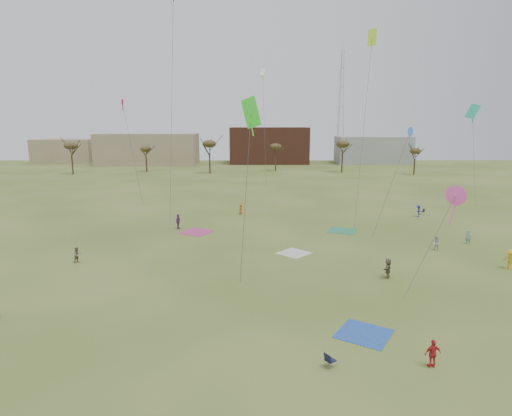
{
  "coord_description": "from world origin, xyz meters",
  "views": [
    {
      "loc": [
        -0.21,
        -26.29,
        13.07
      ],
      "look_at": [
        0.0,
        12.0,
        5.5
      ],
      "focal_mm": 29.85,
      "sensor_mm": 36.0,
      "label": 1
    }
  ],
  "objects_px": {
    "spectator_fore_a": "(433,354)",
    "camp_chair_center": "(330,363)",
    "radio_tower": "(341,106)",
    "camp_chair_right": "(422,213)"
  },
  "relations": [
    {
      "from": "spectator_fore_a",
      "to": "camp_chair_right",
      "type": "relative_size",
      "value": 1.84
    },
    {
      "from": "spectator_fore_a",
      "to": "camp_chair_right",
      "type": "height_order",
      "value": "spectator_fore_a"
    },
    {
      "from": "spectator_fore_a",
      "to": "radio_tower",
      "type": "bearing_deg",
      "value": -107.18
    },
    {
      "from": "spectator_fore_a",
      "to": "camp_chair_center",
      "type": "xyz_separation_m",
      "value": [
        -5.59,
        0.0,
        -0.54
      ]
    },
    {
      "from": "camp_chair_right",
      "to": "radio_tower",
      "type": "bearing_deg",
      "value": 167.36
    },
    {
      "from": "spectator_fore_a",
      "to": "camp_chair_center",
      "type": "bearing_deg",
      "value": -8.27
    },
    {
      "from": "spectator_fore_a",
      "to": "camp_chair_right",
      "type": "bearing_deg",
      "value": -118.9
    },
    {
      "from": "camp_chair_center",
      "to": "radio_tower",
      "type": "relative_size",
      "value": 0.02
    },
    {
      "from": "radio_tower",
      "to": "spectator_fore_a",
      "type": "bearing_deg",
      "value": -98.93
    },
    {
      "from": "camp_chair_center",
      "to": "spectator_fore_a",
      "type": "bearing_deg",
      "value": -124.06
    }
  ]
}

